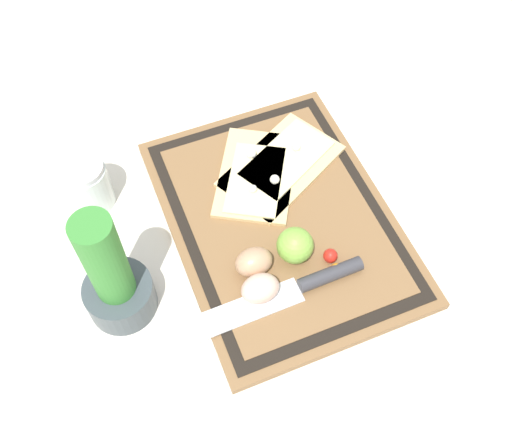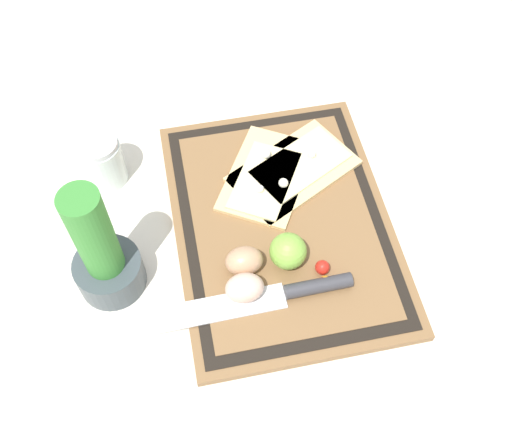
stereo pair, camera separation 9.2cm
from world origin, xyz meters
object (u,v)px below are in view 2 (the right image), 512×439
Objects in this scene: egg_brown at (244,261)px; lime at (288,251)px; egg_pink at (245,288)px; cherry_tomato_yellow at (326,282)px; herb_pot at (103,256)px; pizza_slice_far at (266,176)px; pizza_slice_near at (295,169)px; knife at (286,293)px; sauce_jar at (103,163)px; cherry_tomato_red at (322,267)px.

lime is (-0.00, -0.07, 0.01)m from egg_brown.
egg_brown and egg_pink have the same top height.
lime reaches higher than cherry_tomato_yellow.
pizza_slice_far is at bearing -63.53° from herb_pot.
pizza_slice_near is 1.08× the size of pizza_slice_far.
pizza_slice_far is 0.74× the size of knife.
pizza_slice_near is at bearing -101.47° from sauce_jar.
cherry_tomato_yellow is (-0.02, 0.00, -0.00)m from cherry_tomato_red.
lime is 0.07m from cherry_tomato_yellow.
cherry_tomato_red is at bearing -82.63° from egg_pink.
pizza_slice_far is 0.16m from lime.
herb_pot is at bearing 113.53° from pizza_slice_near.
egg_brown is 0.12m from cherry_tomato_red.
cherry_tomato_red is at bearing -99.85° from herb_pot.
knife is 5.23× the size of egg_brown.
pizza_slice_near is at bearing -31.09° from egg_pink.
sauce_jar is at bearing -0.99° from herb_pot.
herb_pot is at bearing 71.56° from knife.
herb_pot is (0.03, 0.20, 0.04)m from egg_brown.
knife is (-0.22, 0.07, 0.00)m from pizza_slice_near.
pizza_slice_far is 0.17m from egg_brown.
egg_pink is 0.09m from lime.
knife is at bearing -138.08° from egg_brown.
sauce_jar is at bearing 40.92° from knife.
cherry_tomato_yellow is 0.41m from sauce_jar.
pizza_slice_near is 11.78× the size of cherry_tomato_yellow.
egg_brown is 0.04m from egg_pink.
pizza_slice_near is 0.21m from cherry_tomato_yellow.
egg_brown reaches higher than cherry_tomato_yellow.
knife is at bearing 94.49° from cherry_tomato_yellow.
egg_pink is 2.84× the size of cherry_tomato_yellow.
sauce_jar is (0.27, 0.19, -0.00)m from egg_pink.
cherry_tomato_yellow is at bearing -115.00° from egg_brown.
cherry_tomato_yellow is at bearing -132.27° from sauce_jar.
pizza_slice_far reaches higher than cherry_tomato_red.
cherry_tomato_red is (-0.03, -0.11, -0.01)m from egg_brown.
cherry_tomato_red reaches higher than cherry_tomato_yellow.
lime is at bearing -14.90° from knife.
herb_pot is (0.05, 0.31, 0.05)m from cherry_tomato_red.
cherry_tomato_yellow is (-0.01, -0.12, -0.01)m from egg_pink.
egg_brown reaches higher than knife.
knife is at bearing -139.08° from sauce_jar.
cherry_tomato_red is 0.10× the size of herb_pot.
herb_pot reaches higher than egg_brown.
pizza_slice_far is at bearing -104.65° from sauce_jar.
pizza_slice_near is 0.17m from lime.
pizza_slice_far is (-0.01, 0.05, 0.00)m from pizza_slice_near.
lime is at bearing 179.74° from pizza_slice_far.
lime reaches higher than cherry_tomato_red.
lime is (-0.16, 0.05, 0.02)m from pizza_slice_near.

